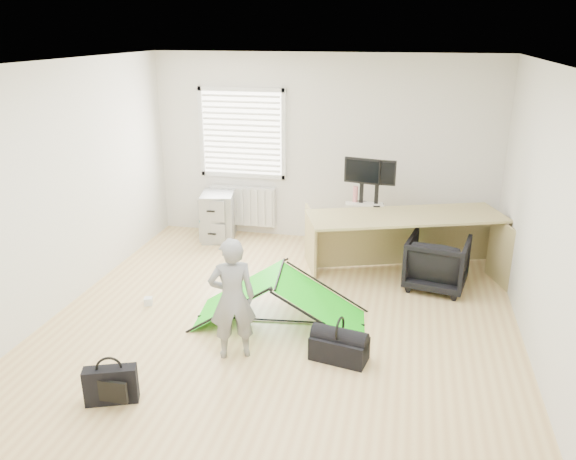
% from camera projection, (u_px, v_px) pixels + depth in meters
% --- Properties ---
extents(ground, '(5.50, 5.50, 0.00)m').
position_uv_depth(ground, '(280.00, 325.00, 6.02)').
color(ground, '#D8B473').
rests_on(ground, ground).
extents(back_wall, '(5.00, 0.02, 2.70)m').
position_uv_depth(back_wall, '(323.00, 150.00, 8.09)').
color(back_wall, silver).
rests_on(back_wall, ground).
extents(window, '(1.20, 0.06, 1.20)m').
position_uv_depth(window, '(242.00, 133.00, 8.22)').
color(window, silver).
rests_on(window, back_wall).
extents(radiator, '(1.00, 0.12, 0.60)m').
position_uv_depth(radiator, '(243.00, 206.00, 8.56)').
color(radiator, silver).
rests_on(radiator, back_wall).
extents(desk, '(2.54, 1.54, 0.83)m').
position_uv_depth(desk, '(404.00, 246.00, 7.08)').
color(desk, tan).
rests_on(desk, ground).
extents(filing_cabinet, '(0.58, 0.69, 0.71)m').
position_uv_depth(filing_cabinet, '(219.00, 216.00, 8.40)').
color(filing_cabinet, '#939698').
rests_on(filing_cabinet, ground).
extents(monitor_left, '(0.48, 0.20, 0.45)m').
position_uv_depth(monitor_left, '(362.00, 187.00, 7.29)').
color(monitor_left, black).
rests_on(monitor_left, desk).
extents(monitor_right, '(0.47, 0.12, 0.44)m').
position_uv_depth(monitor_right, '(377.00, 189.00, 7.25)').
color(monitor_right, black).
rests_on(monitor_right, desk).
extents(keyboard, '(0.51, 0.25, 0.02)m').
position_uv_depth(keyboard, '(364.00, 204.00, 7.33)').
color(keyboard, beige).
rests_on(keyboard, desk).
extents(thermos, '(0.08, 0.08, 0.23)m').
position_uv_depth(thermos, '(355.00, 195.00, 7.36)').
color(thermos, '#C36D6F').
rests_on(thermos, desk).
extents(office_chair, '(0.82, 0.84, 0.65)m').
position_uv_depth(office_chair, '(437.00, 262.00, 6.81)').
color(office_chair, black).
rests_on(office_chair, ground).
extents(person, '(0.52, 0.44, 1.22)m').
position_uv_depth(person, '(232.00, 299.00, 5.27)').
color(person, gray).
rests_on(person, ground).
extents(kite, '(1.91, 0.99, 0.57)m').
position_uv_depth(kite, '(280.00, 298.00, 6.00)').
color(kite, '#18DE15').
rests_on(kite, ground).
extents(storage_crate, '(0.57, 0.44, 0.28)m').
position_uv_depth(storage_crate, '(414.00, 249.00, 7.70)').
color(storage_crate, silver).
rests_on(storage_crate, ground).
extents(tote_bag, '(0.36, 0.22, 0.40)m').
position_uv_depth(tote_bag, '(211.00, 220.00, 8.70)').
color(tote_bag, '#1C7180').
rests_on(tote_bag, ground).
extents(laptop_bag, '(0.46, 0.28, 0.33)m').
position_uv_depth(laptop_bag, '(111.00, 385.00, 4.74)').
color(laptop_bag, black).
rests_on(laptop_bag, ground).
extents(white_box, '(0.11, 0.11, 0.09)m').
position_uv_depth(white_box, '(148.00, 301.00, 6.45)').
color(white_box, silver).
rests_on(white_box, ground).
extents(duffel_bag, '(0.58, 0.37, 0.23)m').
position_uv_depth(duffel_bag, '(339.00, 348.00, 5.37)').
color(duffel_bag, black).
rests_on(duffel_bag, ground).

